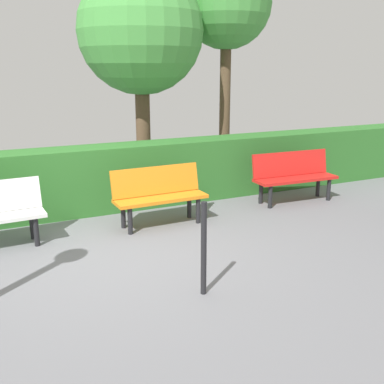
{
  "coord_description": "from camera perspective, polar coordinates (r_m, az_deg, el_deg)",
  "views": [
    {
      "loc": [
        1.47,
        5.41,
        2.29
      ],
      "look_at": [
        -1.31,
        -0.38,
        0.55
      ],
      "focal_mm": 43.32,
      "sensor_mm": 36.0,
      "label": 1
    }
  ],
  "objects": [
    {
      "name": "ground_plane",
      "position": [
        6.06,
        -9.7,
        -7.29
      ],
      "size": [
        16.7,
        16.7,
        0.0
      ],
      "primitive_type": "plane",
      "color": "slate"
    },
    {
      "name": "railing_post_mid",
      "position": [
        4.75,
        1.45,
        -7.0
      ],
      "size": [
        0.06,
        0.06,
        1.0
      ],
      "primitive_type": "cylinder",
      "color": "black",
      "rests_on": "ground_plane"
    },
    {
      "name": "tree_near",
      "position": [
        9.99,
        4.28,
        21.92
      ],
      "size": [
        1.81,
        1.81,
        4.43
      ],
      "color": "brown",
      "rests_on": "ground_plane"
    },
    {
      "name": "bench_orange",
      "position": [
        6.88,
        -4.09,
        -0.16
      ],
      "size": [
        1.39,
        0.49,
        0.86
      ],
      "rotation": [
        0.0,
        0.0,
        0.02
      ],
      "color": "orange",
      "rests_on": "ground_plane"
    },
    {
      "name": "tree_mid",
      "position": [
        9.18,
        -6.36,
        18.98
      ],
      "size": [
        2.36,
        2.36,
        4.12
      ],
      "color": "brown",
      "rests_on": "ground_plane"
    },
    {
      "name": "bench_red",
      "position": [
        8.27,
        12.4,
        2.15
      ],
      "size": [
        1.53,
        0.53,
        0.86
      ],
      "rotation": [
        0.0,
        0.0,
        -0.05
      ],
      "color": "red",
      "rests_on": "ground_plane"
    },
    {
      "name": "hedge_row",
      "position": [
        7.89,
        -6.16,
        2.16
      ],
      "size": [
        12.7,
        0.64,
        1.06
      ],
      "primitive_type": "cube",
      "color": "#2D6B28",
      "rests_on": "ground_plane"
    }
  ]
}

